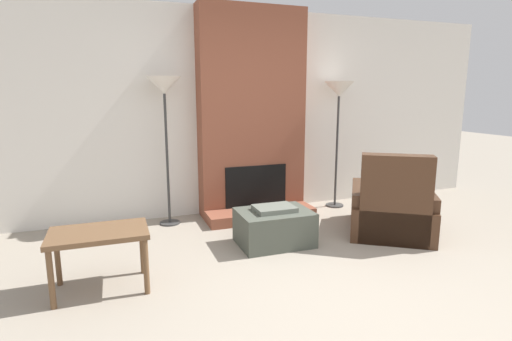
% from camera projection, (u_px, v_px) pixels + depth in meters
% --- Properties ---
extents(ground_plane, '(24.00, 24.00, 0.00)m').
position_uv_depth(ground_plane, '(360.00, 302.00, 3.02)').
color(ground_plane, gray).
extents(wall_back, '(7.35, 0.06, 2.60)m').
position_uv_depth(wall_back, '(247.00, 113.00, 5.23)').
color(wall_back, silver).
rests_on(wall_back, ground_plane).
extents(fireplace, '(1.36, 0.69, 2.60)m').
position_uv_depth(fireplace, '(252.00, 120.00, 5.06)').
color(fireplace, brown).
rests_on(fireplace, ground_plane).
extents(ottoman, '(0.75, 0.55, 0.41)m').
position_uv_depth(ottoman, '(274.00, 227.00, 4.15)').
color(ottoman, '#474C42').
rests_on(ottoman, ground_plane).
extents(armchair, '(1.29, 1.33, 0.94)m').
position_uv_depth(armchair, '(391.00, 211.00, 4.45)').
color(armchair, '#422819').
rests_on(armchair, ground_plane).
extents(side_table, '(0.75, 0.47, 0.49)m').
position_uv_depth(side_table, '(99.00, 239.00, 3.14)').
color(side_table, brown).
rests_on(side_table, ground_plane).
extents(floor_lamp_left, '(0.40, 0.40, 1.74)m').
position_uv_depth(floor_lamp_left, '(164.00, 93.00, 4.55)').
color(floor_lamp_left, '#333333').
rests_on(floor_lamp_left, ground_plane).
extents(floor_lamp_right, '(0.40, 0.40, 1.71)m').
position_uv_depth(floor_lamp_right, '(339.00, 96.00, 5.31)').
color(floor_lamp_right, '#333333').
rests_on(floor_lamp_right, ground_plane).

